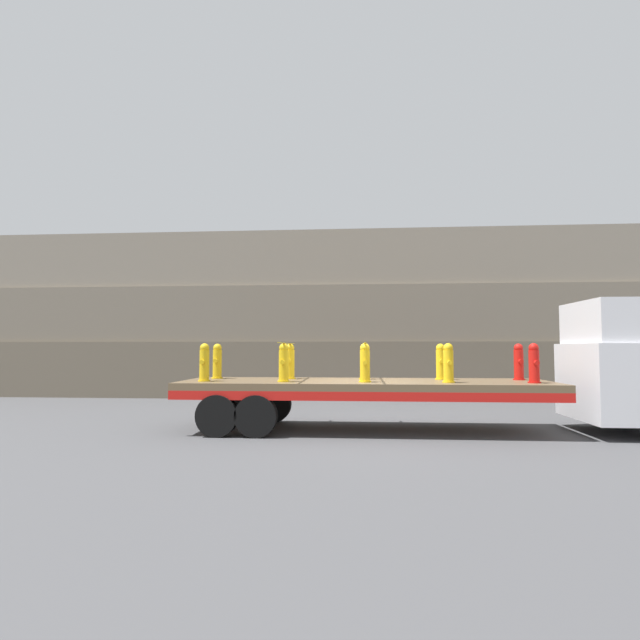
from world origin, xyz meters
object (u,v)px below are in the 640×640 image
object	(u,v)px
flatbed_trailer	(339,390)
fire_hydrant_red_far_4	(519,362)
fire_hydrant_yellow_near_0	(204,363)
fire_hydrant_yellow_far_3	(441,362)
fire_hydrant_yellow_far_0	(217,362)
fire_hydrant_yellow_far_2	(364,362)
fire_hydrant_red_near_4	(534,364)
truck_cab	(627,368)
fire_hydrant_yellow_near_2	(365,363)
fire_hydrant_yellow_far_1	(290,362)
fire_hydrant_yellow_near_1	(284,363)
fire_hydrant_yellow_near_3	(448,363)

from	to	relation	value
flatbed_trailer	fire_hydrant_red_far_4	distance (m)	4.45
fire_hydrant_yellow_near_0	fire_hydrant_yellow_far_3	world-z (taller)	same
fire_hydrant_yellow_far_0	fire_hydrant_red_far_4	size ratio (longest dim) A/B	1.00
fire_hydrant_yellow_far_2	fire_hydrant_red_near_4	xyz separation A→B (m)	(3.75, -1.07, 0.00)
fire_hydrant_red_far_4	fire_hydrant_yellow_far_2	bearing A→B (deg)	180.00
fire_hydrant_yellow_far_3	fire_hydrant_red_far_4	size ratio (longest dim) A/B	1.00
truck_cab	fire_hydrant_red_far_4	bearing A→B (deg)	166.75
fire_hydrant_yellow_near_2	fire_hydrant_red_near_4	bearing A→B (deg)	0.00
fire_hydrant_yellow_near_0	fire_hydrant_yellow_far_1	bearing A→B (deg)	29.63
fire_hydrant_yellow_near_2	fire_hydrant_yellow_far_1	bearing A→B (deg)	150.37
fire_hydrant_yellow_near_0	fire_hydrant_yellow_near_1	size ratio (longest dim) A/B	1.00
fire_hydrant_yellow_far_1	fire_hydrant_yellow_far_2	xyz separation A→B (m)	(1.88, 0.00, 0.00)
fire_hydrant_yellow_near_2	fire_hydrant_yellow_far_3	bearing A→B (deg)	29.63
fire_hydrant_yellow_near_0	fire_hydrant_yellow_far_2	distance (m)	3.90
fire_hydrant_yellow_far_0	fire_hydrant_yellow_far_2	size ratio (longest dim) A/B	1.00
flatbed_trailer	fire_hydrant_yellow_far_1	world-z (taller)	fire_hydrant_yellow_far_1
flatbed_trailer	fire_hydrant_yellow_far_1	bearing A→B (deg)	157.05
truck_cab	fire_hydrant_yellow_near_3	bearing A→B (deg)	-172.66
flatbed_trailer	fire_hydrant_yellow_near_3	bearing A→B (deg)	-12.08
fire_hydrant_yellow_far_1	fire_hydrant_yellow_far_2	distance (m)	1.88
flatbed_trailer	fire_hydrant_yellow_far_1	xyz separation A→B (m)	(-1.26, 0.53, 0.66)
fire_hydrant_red_far_4	fire_hydrant_yellow_far_1	bearing A→B (deg)	180.00
fire_hydrant_red_near_4	fire_hydrant_yellow_near_3	bearing A→B (deg)	180.00
flatbed_trailer	fire_hydrant_yellow_near_2	xyz separation A→B (m)	(0.62, -0.53, 0.66)
fire_hydrant_yellow_far_3	fire_hydrant_yellow_near_1	bearing A→B (deg)	-164.13
fire_hydrant_yellow_far_0	fire_hydrant_yellow_far_3	size ratio (longest dim) A/B	1.00
fire_hydrant_yellow_near_0	fire_hydrant_red_near_4	size ratio (longest dim) A/B	1.00
fire_hydrant_yellow_near_0	fire_hydrant_yellow_near_2	bearing A→B (deg)	0.00
fire_hydrant_yellow_near_0	fire_hydrant_yellow_near_2	world-z (taller)	same
fire_hydrant_yellow_far_1	fire_hydrant_red_near_4	size ratio (longest dim) A/B	1.00
fire_hydrant_yellow_near_0	fire_hydrant_red_far_4	distance (m)	7.59
fire_hydrant_yellow_near_2	fire_hydrant_red_far_4	distance (m)	3.90
fire_hydrant_yellow_far_3	truck_cab	bearing A→B (deg)	-7.34
fire_hydrant_yellow_near_3	fire_hydrant_yellow_far_3	size ratio (longest dim) A/B	1.00
truck_cab	fire_hydrant_red_far_4	xyz separation A→B (m)	(-2.27, 0.53, 0.11)
fire_hydrant_yellow_far_0	fire_hydrant_yellow_far_3	bearing A→B (deg)	0.00
fire_hydrant_yellow_far_2	fire_hydrant_red_near_4	world-z (taller)	same
fire_hydrant_yellow_far_3	fire_hydrant_red_near_4	distance (m)	2.16
fire_hydrant_yellow_near_3	fire_hydrant_yellow_far_3	world-z (taller)	same
fire_hydrant_yellow_far_2	fire_hydrant_yellow_far_3	xyz separation A→B (m)	(1.88, 0.00, 0.00)
fire_hydrant_yellow_near_0	fire_hydrant_yellow_near_1	bearing A→B (deg)	0.00
fire_hydrant_yellow_near_0	fire_hydrant_yellow_far_3	bearing A→B (deg)	10.73
fire_hydrant_yellow_far_1	fire_hydrant_yellow_far_3	xyz separation A→B (m)	(3.75, 0.00, 0.00)
fire_hydrant_yellow_far_1	fire_hydrant_red_far_4	world-z (taller)	same
fire_hydrant_yellow_near_0	fire_hydrant_yellow_far_2	xyz separation A→B (m)	(3.75, 1.07, 0.00)
fire_hydrant_yellow_far_3	fire_hydrant_red_near_4	bearing A→B (deg)	-29.63
flatbed_trailer	fire_hydrant_red_near_4	distance (m)	4.45
fire_hydrant_yellow_near_2	fire_hydrant_yellow_far_3	xyz separation A→B (m)	(1.88, 1.07, 0.00)
fire_hydrant_yellow_near_3	fire_hydrant_red_near_4	distance (m)	1.88
fire_hydrant_yellow_far_1	truck_cab	bearing A→B (deg)	-3.87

